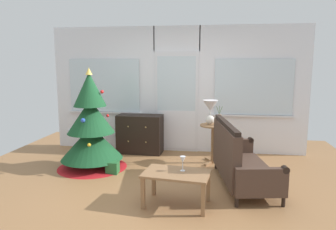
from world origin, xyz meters
TOP-DOWN VIEW (x-y plane):
  - ground_plane at (0.00, 0.00)m, footprint 6.76×6.76m
  - back_wall_with_door at (0.00, 2.08)m, footprint 5.20×0.14m
  - christmas_tree at (-1.33, 0.75)m, footprint 1.20×1.20m
  - dresser_cabinet at (-0.71, 1.79)m, footprint 0.92×0.47m
  - settee_sofa at (1.15, 0.30)m, footprint 0.96×1.72m
  - side_table at (0.76, 1.31)m, footprint 0.50×0.48m
  - table_lamp at (0.70, 1.35)m, footprint 0.28×0.28m
  - flower_vase at (0.86, 1.25)m, footprint 0.11×0.10m
  - coffee_table at (0.32, -0.52)m, footprint 0.90×0.62m
  - wine_glass at (0.39, -0.44)m, footprint 0.08×0.08m
  - gift_box at (-0.88, 0.51)m, footprint 0.20×0.18m

SIDE VIEW (x-z plane):
  - ground_plane at x=0.00m, z-range 0.00..0.00m
  - gift_box at x=-0.88m, z-range 0.00..0.20m
  - coffee_table at x=0.32m, z-range 0.15..0.59m
  - settee_sofa at x=1.15m, z-range -0.10..0.86m
  - dresser_cabinet at x=-0.71m, z-range 0.00..0.78m
  - side_table at x=0.76m, z-range 0.15..0.86m
  - wine_glass at x=0.39m, z-range 0.48..0.68m
  - christmas_tree at x=-1.33m, z-range -0.21..1.53m
  - flower_vase at x=0.86m, z-range 0.66..1.01m
  - table_lamp at x=0.70m, z-range 0.78..1.22m
  - back_wall_with_door at x=0.00m, z-range 0.00..2.55m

